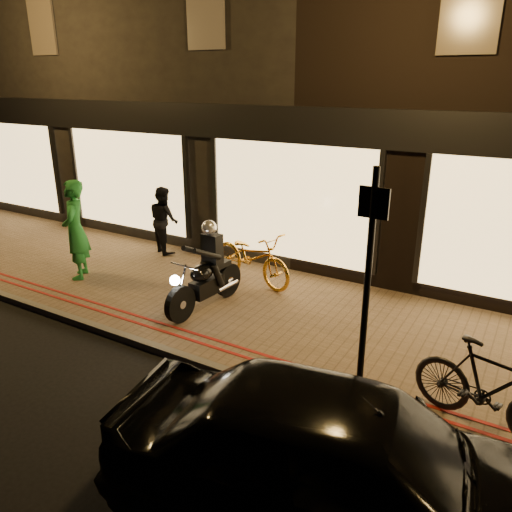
% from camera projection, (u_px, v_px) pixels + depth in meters
% --- Properties ---
extents(ground, '(90.00, 90.00, 0.00)m').
position_uv_depth(ground, '(170.00, 359.00, 7.54)').
color(ground, black).
rests_on(ground, ground).
extents(sidewalk, '(50.00, 4.00, 0.12)m').
position_uv_depth(sidewalk, '(240.00, 306.00, 9.14)').
color(sidewalk, brown).
rests_on(sidewalk, ground).
extents(kerb_stone, '(50.00, 0.14, 0.12)m').
position_uv_depth(kerb_stone, '(172.00, 354.00, 7.56)').
color(kerb_stone, '#59544C').
rests_on(kerb_stone, ground).
extents(red_kerb_lines, '(50.00, 0.26, 0.01)m').
position_uv_depth(red_kerb_lines, '(192.00, 336.00, 7.95)').
color(red_kerb_lines, maroon).
rests_on(red_kerb_lines, sidewalk).
extents(building_row, '(48.00, 10.11, 8.50)m').
position_uv_depth(building_row, '(378.00, 69.00, 13.39)').
color(building_row, black).
rests_on(building_row, ground).
extents(motorcycle, '(0.60, 1.94, 1.59)m').
position_uv_depth(motorcycle, '(206.00, 275.00, 8.78)').
color(motorcycle, black).
rests_on(motorcycle, sidewalk).
extents(sign_post, '(0.35, 0.08, 3.00)m').
position_uv_depth(sign_post, '(368.00, 281.00, 5.76)').
color(sign_post, black).
rests_on(sign_post, sidewalk).
extents(bicycle_gold, '(2.14, 1.20, 1.06)m').
position_uv_depth(bicycle_gold, '(252.00, 257.00, 9.92)').
color(bicycle_gold, gold).
rests_on(bicycle_gold, sidewalk).
extents(bicycle_dark, '(1.89, 0.95, 1.09)m').
position_uv_depth(bicycle_dark, '(490.00, 389.00, 5.68)').
color(bicycle_dark, black).
rests_on(bicycle_dark, sidewalk).
extents(person_green, '(0.83, 0.88, 2.02)m').
position_uv_depth(person_green, '(75.00, 230.00, 10.01)').
color(person_green, '#217D30').
rests_on(person_green, sidewalk).
extents(person_dark, '(0.94, 0.87, 1.56)m').
position_uv_depth(person_dark, '(164.00, 220.00, 11.58)').
color(person_dark, black).
rests_on(person_dark, sidewalk).
extents(parked_car, '(4.70, 2.54, 1.52)m').
position_uv_depth(parked_car, '(348.00, 466.00, 4.42)').
color(parked_car, black).
rests_on(parked_car, ground).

